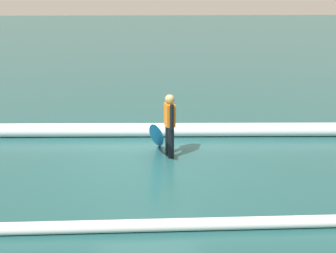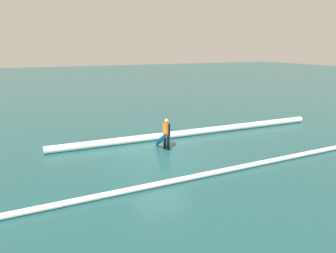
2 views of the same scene
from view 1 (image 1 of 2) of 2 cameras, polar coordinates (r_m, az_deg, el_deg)
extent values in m
plane|color=#1F4F51|center=(10.02, -2.70, -4.55)|extent=(132.48, 132.48, 0.00)
cylinder|color=black|center=(10.09, 0.40, -2.13)|extent=(0.14, 0.14, 0.74)
cylinder|color=black|center=(10.35, 0.03, -1.64)|extent=(0.14, 0.14, 0.74)
cube|color=orange|center=(10.03, 0.22, 1.54)|extent=(0.26, 0.37, 0.52)
sphere|color=#9F8956|center=(9.94, 0.22, 3.57)|extent=(0.22, 0.22, 0.22)
cylinder|color=black|center=(9.83, 0.51, 1.21)|extent=(0.09, 0.10, 0.59)
cylinder|color=black|center=(10.23, -0.06, 1.85)|extent=(0.09, 0.23, 0.59)
ellipsoid|color=#268CE5|center=(10.11, -1.49, -1.24)|extent=(0.48, 1.60, 1.06)
ellipsoid|color=black|center=(10.11, -1.49, -1.22)|extent=(0.25, 1.27, 0.86)
cylinder|color=white|center=(11.91, 11.01, -0.39)|extent=(15.28, 0.94, 0.36)
cylinder|color=silver|center=(7.49, 13.30, -12.05)|extent=(23.30, 0.31, 0.21)
camera|label=2|loc=(5.25, -117.90, 2.80)|focal=30.65mm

